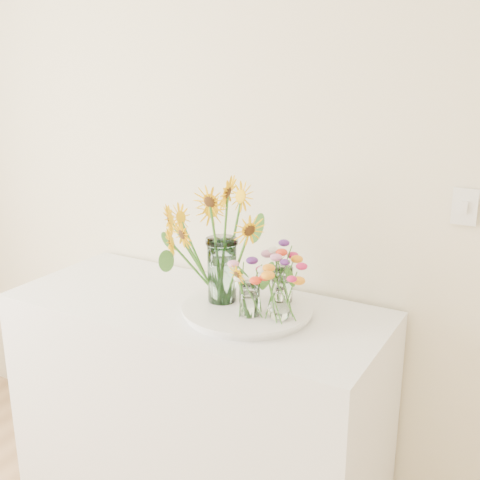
{
  "coord_description": "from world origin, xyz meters",
  "views": [
    {
      "loc": [
        1.03,
        0.24,
        1.76
      ],
      "look_at": [
        0.07,
        1.93,
        1.17
      ],
      "focal_mm": 45.0,
      "sensor_mm": 36.0,
      "label": 1
    }
  ],
  "objects_px": {
    "small_vase_a": "(250,300)",
    "small_vase_c": "(282,285)",
    "counter": "(198,411)",
    "tray": "(247,311)",
    "mason_jar": "(222,270)",
    "small_vase_b": "(279,304)"
  },
  "relations": [
    {
      "from": "mason_jar",
      "to": "small_vase_c",
      "type": "xyz_separation_m",
      "value": [
        0.19,
        0.1,
        -0.05
      ]
    },
    {
      "from": "small_vase_b",
      "to": "small_vase_a",
      "type": "bearing_deg",
      "value": -166.54
    },
    {
      "from": "small_vase_a",
      "to": "small_vase_c",
      "type": "xyz_separation_m",
      "value": [
        0.04,
        0.16,
        0.01
      ]
    },
    {
      "from": "small_vase_c",
      "to": "small_vase_a",
      "type": "bearing_deg",
      "value": -104.55
    },
    {
      "from": "small_vase_a",
      "to": "small_vase_c",
      "type": "height_order",
      "value": "small_vase_c"
    },
    {
      "from": "mason_jar",
      "to": "small_vase_b",
      "type": "relative_size",
      "value": 2.1
    },
    {
      "from": "mason_jar",
      "to": "small_vase_b",
      "type": "bearing_deg",
      "value": -9.19
    },
    {
      "from": "counter",
      "to": "tray",
      "type": "relative_size",
      "value": 3.22
    },
    {
      "from": "small_vase_a",
      "to": "tray",
      "type": "bearing_deg",
      "value": 124.4
    },
    {
      "from": "small_vase_b",
      "to": "small_vase_c",
      "type": "xyz_separation_m",
      "value": [
        -0.06,
        0.14,
        0.01
      ]
    },
    {
      "from": "counter",
      "to": "small_vase_a",
      "type": "height_order",
      "value": "small_vase_a"
    },
    {
      "from": "tray",
      "to": "small_vase_b",
      "type": "height_order",
      "value": "small_vase_b"
    },
    {
      "from": "mason_jar",
      "to": "counter",
      "type": "bearing_deg",
      "value": -174.75
    },
    {
      "from": "small_vase_a",
      "to": "small_vase_b",
      "type": "height_order",
      "value": "small_vase_a"
    },
    {
      "from": "counter",
      "to": "mason_jar",
      "type": "height_order",
      "value": "mason_jar"
    },
    {
      "from": "tray",
      "to": "small_vase_b",
      "type": "relative_size",
      "value": 3.82
    },
    {
      "from": "small_vase_b",
      "to": "small_vase_c",
      "type": "height_order",
      "value": "small_vase_c"
    },
    {
      "from": "tray",
      "to": "small_vase_a",
      "type": "height_order",
      "value": "small_vase_a"
    },
    {
      "from": "counter",
      "to": "tray",
      "type": "xyz_separation_m",
      "value": [
        0.21,
        0.01,
        0.46
      ]
    },
    {
      "from": "mason_jar",
      "to": "small_vase_a",
      "type": "xyz_separation_m",
      "value": [
        0.15,
        -0.06,
        -0.06
      ]
    },
    {
      "from": "counter",
      "to": "small_vase_c",
      "type": "xyz_separation_m",
      "value": [
        0.3,
        0.11,
        0.54
      ]
    },
    {
      "from": "small_vase_a",
      "to": "small_vase_c",
      "type": "relative_size",
      "value": 0.9
    }
  ]
}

